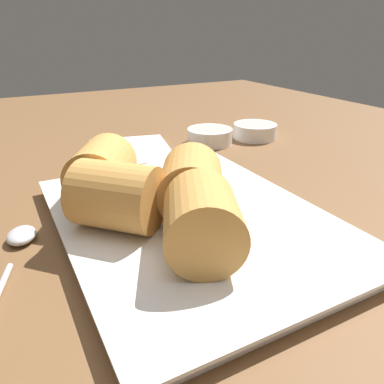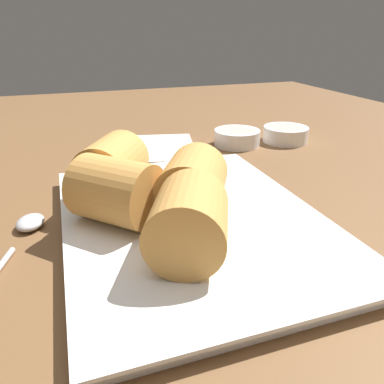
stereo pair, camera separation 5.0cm
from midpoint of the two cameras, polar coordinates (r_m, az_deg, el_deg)
table_surface at (r=34.38cm, az=-5.91°, el=-9.97°), size 180.00×140.00×2.00cm
serving_plate at (r=36.30cm, az=-3.96°, el=-4.65°), size 31.30×23.85×1.50cm
roll_front_left at (r=35.70cm, az=-4.06°, el=1.49°), size 9.22×8.74×5.99cm
roll_front_right at (r=40.59cm, az=-16.88°, el=3.32°), size 9.27×8.83×5.99cm
roll_back_left at (r=28.76cm, az=-4.28°, el=-4.40°), size 9.06×8.45×5.99cm
roll_back_right at (r=34.06cm, az=-16.27°, el=-0.62°), size 9.36×9.33×5.99cm
dipping_bowl_near at (r=62.68cm, az=0.43°, el=8.54°), size 7.49×7.49×2.54cm
dipping_bowl_far at (r=66.45cm, az=7.44°, el=9.24°), size 7.49×7.49×2.54cm
spoon at (r=37.32cm, az=-28.76°, el=-7.47°), size 15.42×6.14×1.15cm
napkin at (r=59.55cm, az=-11.74°, el=6.10°), size 16.42×14.81×0.60cm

